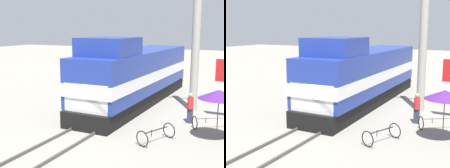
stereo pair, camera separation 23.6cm
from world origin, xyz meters
The scene contains 9 objects.
ground_plane centered at (0.00, 0.00, 0.00)m, with size 120.00×120.00×0.00m, color gray.
rail_near centered at (-0.72, 0.00, 0.07)m, with size 0.08×28.14×0.15m, color #4C4742.
rail_far centered at (0.72, 0.00, 0.07)m, with size 0.08×28.14×0.15m, color #4C4742.
locomotive centered at (0.00, 3.28, 2.03)m, with size 3.12×14.82×4.81m.
utility_pole centered at (4.12, 3.24, 4.76)m, with size 1.80×0.51×9.45m.
vendor_umbrella centered at (6.36, -1.67, 2.26)m, with size 1.95×1.95×2.48m.
person_bystander centered at (4.57, 0.47, 0.96)m, with size 0.34×0.34×1.76m.
bicycle centered at (5.85, -0.02, 0.38)m, with size 2.03×1.67×0.73m.
bicycle_spare centered at (3.84, -3.27, 0.39)m, with size 1.45×2.05×0.76m.
Camera 1 is at (8.36, -16.79, 5.38)m, focal length 50.00 mm.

